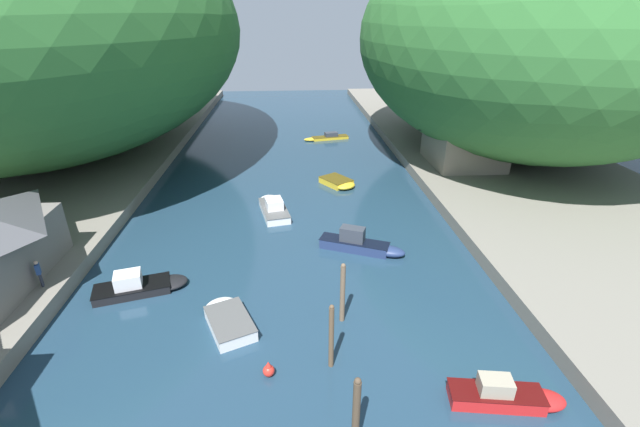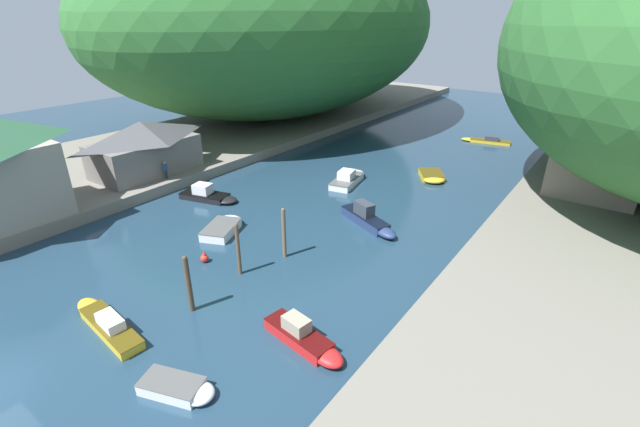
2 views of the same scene
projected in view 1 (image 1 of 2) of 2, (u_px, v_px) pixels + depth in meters
water_surface at (286, 218)px, 35.48m from camera, size 130.00×130.00×0.00m
right_bank at (565, 204)px, 36.85m from camera, size 22.00×120.00×1.01m
hillside_left at (41, 32)px, 44.69m from camera, size 40.98×57.37×25.36m
hillside_right at (518, 39)px, 45.50m from camera, size 33.37×46.72×23.88m
right_bank_cottage at (465, 137)px, 44.24m from camera, size 7.28×8.38×5.49m
boat_red_skiff at (326, 137)px, 57.62m from camera, size 6.23×2.52×0.91m
boat_near_quay at (339, 183)px, 42.13m from camera, size 3.78×4.22×0.62m
boat_yellow_tender at (141, 285)px, 26.02m from camera, size 5.70×3.06×1.41m
boat_mid_channel at (273, 207)px, 36.52m from camera, size 3.01×6.02×1.45m
boat_open_rowboat at (508, 396)px, 18.50m from camera, size 5.10×1.99×1.37m
boat_far_upstream at (362, 245)px, 30.40m from camera, size 6.13×3.56×1.75m
boat_far_right_bank at (227, 318)px, 23.34m from camera, size 3.43×4.55×0.70m
mooring_post_second at (356, 413)px, 16.13m from camera, size 0.30×0.30×3.53m
mooring_post_middle at (331, 336)px, 19.91m from camera, size 0.25×0.25×3.59m
mooring_post_fourth at (343, 293)px, 22.96m from camera, size 0.27×0.27×3.66m
channel_buoy_near at (269, 370)px, 19.98m from camera, size 0.56×0.56×0.83m
person_on_quay at (39, 272)px, 24.54m from camera, size 0.34×0.43×1.69m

